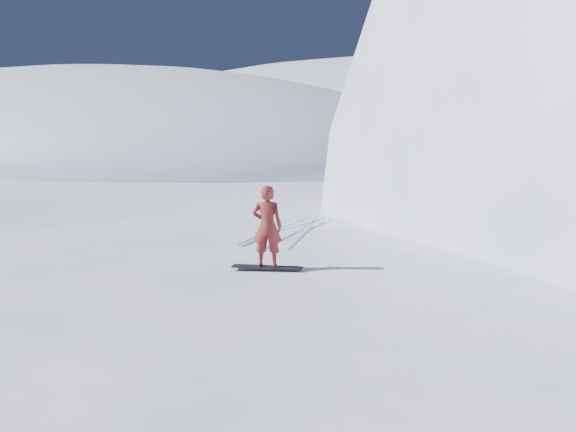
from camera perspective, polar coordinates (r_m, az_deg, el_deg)
ground at (r=16.34m, az=-4.10°, el=-12.46°), size 400.00×400.00×0.00m
near_ridge at (r=18.34m, az=3.79°, el=-10.07°), size 36.00×28.00×4.80m
far_ridge_a at (r=107.10m, az=-18.05°, el=5.00°), size 120.00×70.00×28.00m
far_ridge_c at (r=132.06m, az=7.66°, el=5.93°), size 140.00×90.00×36.00m
wind_bumps at (r=18.30m, az=-1.90°, el=-10.10°), size 16.00×14.40×1.00m
snowboard at (r=15.17m, az=-1.85°, el=-4.55°), size 1.70×0.87×0.03m
snowboarder at (r=14.98m, az=-1.86°, el=-0.90°), size 0.82×0.67×1.93m
board_tracks at (r=20.40m, az=0.09°, el=-1.13°), size 2.86×5.95×0.04m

